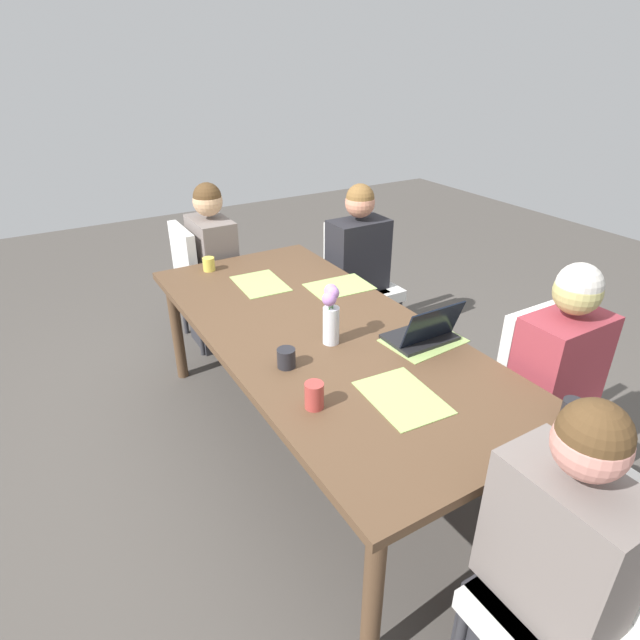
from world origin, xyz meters
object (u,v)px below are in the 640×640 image
Objects in this scene: chair_head_left_left_near at (203,279)px; coffee_mug_near_left at (209,264)px; coffee_mug_near_right at (572,410)px; coffee_mug_centre_left at (286,358)px; person_far_right_near at (551,398)px; dining_table at (320,341)px; chair_far_right_near at (545,391)px; person_head_left_left_near at (215,276)px; flower_vase at (331,310)px; coffee_mug_centre_right at (314,395)px; chair_far_left_far at (358,277)px; chair_head_right_left_mid at (579,592)px; laptop_far_right_near at (424,333)px; person_head_right_left_mid at (548,582)px; person_far_left_far at (357,278)px.

chair_head_left_left_near is 0.54m from coffee_mug_near_left.
chair_head_left_left_near is 2.63m from coffee_mug_near_right.
person_far_right_near is at bearing 62.29° from coffee_mug_centre_left.
chair_far_right_near is at bearing 49.74° from dining_table.
person_head_left_left_near is at bearing -159.46° from person_far_right_near.
dining_table is at bearing -157.93° from coffee_mug_near_right.
person_far_right_near is 14.23× the size of coffee_mug_near_left.
flower_vase is 1.18m from coffee_mug_near_left.
dining_table is 0.64m from coffee_mug_centre_right.
coffee_mug_centre_left is (1.15, -1.18, 0.29)m from chair_far_left_far.
person_far_right_near is at bearing 20.54° from person_head_left_left_near.
chair_head_right_left_mid reaches higher than coffee_mug_near_right.
laptop_far_right_near reaches higher than chair_head_left_left_near.
chair_head_left_left_near reaches higher than dining_table.
person_far_right_near reaches higher than chair_far_left_far.
chair_head_right_left_mid is at bearing -45.88° from coffee_mug_near_right.
person_head_right_left_mid is 1.15m from laptop_far_right_near.
laptop_far_right_near is at bearing 78.29° from coffee_mug_centre_left.
chair_far_right_near is 1.12m from flower_vase.
coffee_mug_near_left is at bearing -148.86° from chair_far_right_near.
person_head_left_left_near is 2.81m from person_head_right_left_mid.
person_head_right_left_mid is (1.41, -0.03, -0.15)m from dining_table.
coffee_mug_centre_right is (1.55, -0.14, 0.01)m from coffee_mug_near_left.
chair_far_left_far is at bearing 157.83° from laptop_far_right_near.
coffee_mug_centre_right reaches higher than coffee_mug_centre_left.
chair_head_right_left_mid is 0.10m from person_head_right_left_mid.
dining_table is 1.12m from chair_far_right_near.
coffee_mug_near_right is (-0.38, 0.39, 0.28)m from chair_head_right_left_mid.
person_far_right_near reaches higher than coffee_mug_near_left.
chair_head_left_left_near is 1.00× the size of chair_head_right_left_mid.
coffee_mug_near_right is at bearing 10.86° from person_head_left_left_near.
chair_far_left_far is 0.10m from person_far_left_far.
chair_head_left_left_near is at bearing 168.85° from coffee_mug_near_left.
chair_far_right_near is at bearing 141.24° from person_far_right_near.
flower_vase is at bearing -176.89° from chair_head_right_left_mid.
chair_head_right_left_mid reaches higher than coffee_mug_centre_left.
flower_vase is 0.90× the size of laptop_far_right_near.
chair_head_left_left_near is 2.94m from chair_head_right_left_mid.
person_far_right_near is 4.15× the size of flower_vase.
chair_head_left_left_near is at bearing -165.60° from laptop_far_right_near.
dining_table is 27.65× the size of coffee_mug_near_left.
chair_far_left_far reaches higher than coffee_mug_centre_right.
chair_far_left_far is at bearing 141.24° from person_far_left_far.
chair_far_right_near reaches higher than dining_table.
chair_head_right_left_mid is 0.75× the size of person_far_left_far.
person_head_right_left_mid is 1.02m from person_far_right_near.
laptop_far_right_near is (-1.11, 0.31, 0.29)m from chair_head_right_left_mid.
person_head_right_left_mid is 14.37× the size of coffee_mug_near_right.
coffee_mug_centre_left is (1.63, -0.26, 0.26)m from person_head_left_left_near.
person_head_left_left_near reaches higher than coffee_mug_near_right.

